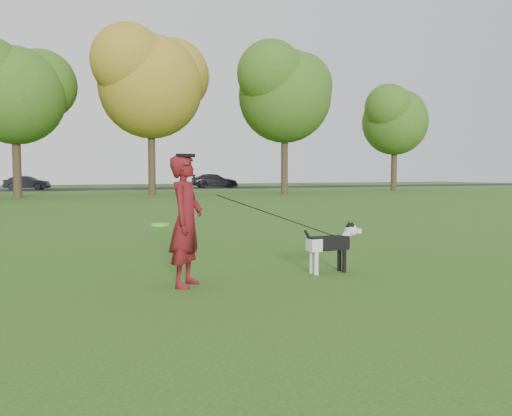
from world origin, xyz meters
name	(u,v)px	position (x,y,z in m)	size (l,w,h in m)	color
ground	(231,274)	(0.00, 0.00, 0.00)	(120.00, 120.00, 0.00)	#285116
road	(77,189)	(0.00, 40.00, 0.01)	(120.00, 7.00, 0.02)	black
man	(186,221)	(-0.78, -0.51, 0.83)	(0.61, 0.40, 1.66)	#5C110D
dog	(333,242)	(1.38, -0.48, 0.45)	(0.96, 0.19, 0.73)	black
car_mid	(27,183)	(-3.99, 40.00, 0.61)	(1.24, 3.57, 1.18)	black
car_right	(215,181)	(12.71, 40.00, 0.69)	(1.87, 4.60, 1.34)	black
man_held_items	(279,217)	(0.51, -0.52, 0.84)	(2.76, 0.32, 1.18)	#53FD20
tree_row	(62,74)	(-1.43, 26.07, 7.41)	(51.74, 8.86, 12.01)	#38281C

